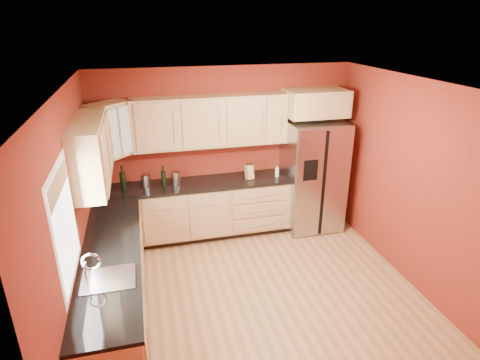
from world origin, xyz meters
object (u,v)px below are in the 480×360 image
object	(u,v)px
wine_bottle_a	(163,176)
knife_block	(249,172)
soap_dispenser	(277,171)
canister_left	(176,179)
refrigerator	(312,175)

from	to	relation	value
wine_bottle_a	knife_block	bearing A→B (deg)	0.02
wine_bottle_a	soap_dispenser	bearing A→B (deg)	-0.78
canister_left	soap_dispenser	distance (m)	1.58
refrigerator	canister_left	size ratio (longest dim) A/B	8.29
refrigerator	knife_block	bearing A→B (deg)	177.53
canister_left	knife_block	bearing A→B (deg)	-0.39
knife_block	canister_left	bearing A→B (deg)	165.23
refrigerator	wine_bottle_a	world-z (taller)	refrigerator
wine_bottle_a	knife_block	xyz separation A→B (m)	(1.31, 0.00, -0.06)
refrigerator	soap_dispenser	bearing A→B (deg)	178.02
canister_left	soap_dispenser	size ratio (longest dim) A/B	1.23
soap_dispenser	refrigerator	bearing A→B (deg)	-1.98
knife_block	soap_dispenser	distance (m)	0.45
soap_dispenser	knife_block	bearing A→B (deg)	176.87
wine_bottle_a	canister_left	bearing A→B (deg)	2.61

